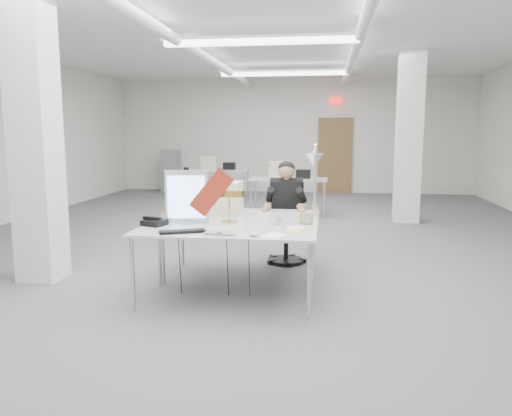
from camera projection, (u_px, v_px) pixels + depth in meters
The scene contains 23 objects.
room_shell at pixel (263, 133), 7.40m from camera, with size 10.04×14.04×3.24m.
desk_main at pixel (226, 230), 4.97m from camera, with size 1.80×0.90×0.03m, color silver.
desk_second at pixel (242, 215), 5.85m from camera, with size 1.80×0.90×0.03m, color silver.
bg_desk_a at pixel (289, 179), 10.33m from camera, with size 1.60×0.80×0.03m, color silver.
bg_desk_b at pixel (217, 170), 12.76m from camera, with size 1.60×0.80×0.03m, color silver.
filing_cabinet at pixel (171, 171), 14.44m from camera, with size 0.45×0.55×1.20m, color gray.
office_chair at pixel (286, 221), 6.51m from camera, with size 0.55×0.55×1.13m, color black, non-canonical shape.
seated_person at pixel (286, 196), 6.41m from camera, with size 0.46×0.58×0.87m, color black, non-canonical shape.
monitor at pixel (187, 197), 5.25m from camera, with size 0.45×0.05×0.56m, color silver.
pennant at pixel (212, 192), 5.17m from camera, with size 0.49×0.01×0.21m, color maroon.
keyboard at pixel (182, 231), 4.78m from camera, with size 0.44×0.15×0.02m, color black.
laptop at pixel (219, 234), 4.64m from camera, with size 0.31×0.20×0.02m, color silver.
mouse at pixel (254, 235), 4.59m from camera, with size 0.09×0.06×0.04m, color #B1B1B6.
bankers_lamp at pixel (229, 205), 5.30m from camera, with size 0.33×0.13×0.38m, color gold, non-canonical shape.
desk_phone at pixel (154, 223), 5.15m from camera, with size 0.22×0.20×0.05m, color black.
picture_frame_left at pixel (165, 217), 5.37m from camera, with size 0.14×0.01×0.11m, color olive.
picture_frame_right at pixel (306, 219), 5.21m from camera, with size 0.14×0.01×0.11m, color #AD7E4A.
desk_clock at pixel (278, 220), 5.19m from camera, with size 0.09×0.09×0.03m, color #B5B4B9.
paper_stack_a at pixel (274, 235), 4.64m from camera, with size 0.19×0.26×0.01m, color white.
paper_stack_b at pixel (294, 231), 4.83m from camera, with size 0.16×0.23×0.01m, color #D0B47C.
paper_stack_c at pixel (296, 228), 5.00m from camera, with size 0.19×0.13×0.01m, color white.
beige_monitor at pixel (224, 198), 5.84m from camera, with size 0.40×0.38×0.38m, color beige.
architect_lamp at pixel (315, 177), 5.42m from camera, with size 0.25×0.73×0.94m, color #B2B2B6, non-canonical shape.
Camera 1 is at (0.98, -7.29, 1.71)m, focal length 35.00 mm.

